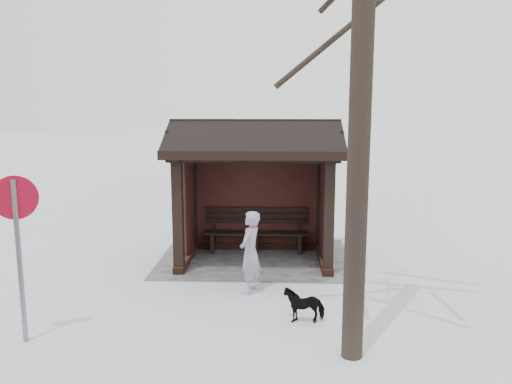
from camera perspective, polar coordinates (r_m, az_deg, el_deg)
ground at (r=11.07m, az=-0.12°, el=-7.85°), size 120.00×120.00×0.00m
trampled_patch at (r=11.26m, az=-0.08°, el=-7.51°), size 4.20×3.20×0.02m
bus_shelter at (r=10.78m, az=-0.09°, el=3.44°), size 3.60×2.40×3.09m
pedestrian at (r=9.06m, az=-0.67°, el=-6.89°), size 0.54×0.64×1.51m
dog at (r=8.10m, az=5.51°, el=-12.64°), size 0.65×0.33×0.53m
road_sign at (r=7.69m, az=-25.65°, el=-3.32°), size 0.59×0.23×2.42m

